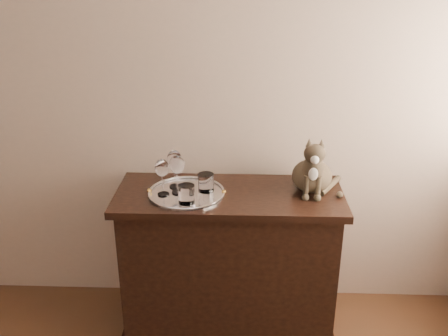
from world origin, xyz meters
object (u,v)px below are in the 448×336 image
at_px(tray, 187,194).
at_px(tumbler_c, 206,182).
at_px(sideboard, 229,261).
at_px(cat, 313,161).
at_px(wine_glass_c, 163,177).
at_px(wine_glass_a, 175,169).
at_px(wine_glass_d, 177,174).
at_px(tumbler_b, 187,194).

bearing_deg(tray, tumbler_c, 17.92).
xyz_separation_m(sideboard, cat, (0.43, 0.05, 0.59)).
distance_m(sideboard, wine_glass_c, 0.63).
height_order(wine_glass_a, cat, cat).
xyz_separation_m(sideboard, wine_glass_c, (-0.34, -0.05, 0.53)).
xyz_separation_m(tray, wine_glass_d, (-0.05, 0.00, 0.11)).
height_order(tumbler_c, cat, cat).
distance_m(sideboard, wine_glass_a, 0.61).
relative_size(wine_glass_a, tumbler_b, 2.21).
bearing_deg(tray, sideboard, 7.68).
height_order(wine_glass_c, wine_glass_d, wine_glass_d).
height_order(wine_glass_c, tumbler_b, wine_glass_c).
bearing_deg(sideboard, tray, -172.32).
bearing_deg(wine_glass_a, tumbler_b, -66.56).
height_order(sideboard, tray, tray).
xyz_separation_m(wine_glass_d, tumbler_b, (0.06, -0.11, -0.06)).
height_order(tray, cat, cat).
relative_size(wine_glass_c, cat, 0.61).
distance_m(sideboard, tumbler_b, 0.54).
distance_m(tray, wine_glass_c, 0.16).
bearing_deg(sideboard, wine_glass_d, -174.36).
height_order(tray, wine_glass_a, wine_glass_a).
relative_size(wine_glass_c, tumbler_b, 2.09).
distance_m(wine_glass_a, tumbler_c, 0.18).
bearing_deg(wine_glass_c, tumbler_b, -33.97).
height_order(tray, wine_glass_d, wine_glass_d).
relative_size(sideboard, tumbler_b, 12.74).
height_order(wine_glass_a, tumbler_c, wine_glass_a).
relative_size(wine_glass_d, tumbler_c, 2.19).
bearing_deg(wine_glass_c, wine_glass_a, 63.10).
bearing_deg(wine_glass_c, wine_glass_d, 19.68).
bearing_deg(tumbler_c, tumbler_b, -121.26).
relative_size(sideboard, wine_glass_d, 5.77).
relative_size(sideboard, tumbler_c, 12.62).
relative_size(wine_glass_a, cat, 0.64).
distance_m(tumbler_c, cat, 0.57).
bearing_deg(tumbler_b, wine_glass_d, 117.12).
relative_size(wine_glass_c, wine_glass_d, 0.94).
height_order(wine_glass_d, tumbler_c, wine_glass_d).
distance_m(wine_glass_d, tumbler_b, 0.14).
relative_size(tray, wine_glass_a, 1.92).
distance_m(wine_glass_c, tumbler_b, 0.17).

